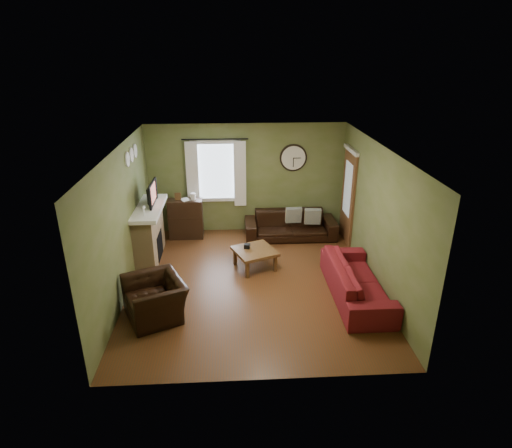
{
  "coord_description": "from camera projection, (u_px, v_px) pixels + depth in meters",
  "views": [
    {
      "loc": [
        -0.35,
        -7.14,
        4.19
      ],
      "look_at": [
        0.1,
        0.4,
        1.05
      ],
      "focal_mm": 30.0,
      "sensor_mm": 36.0,
      "label": 1
    }
  ],
  "objects": [
    {
      "name": "wall_back",
      "position": [
        246.0,
        179.0,
        10.11
      ],
      "size": [
        4.6,
        0.0,
        2.6
      ],
      "primitive_type": "cube",
      "color": "olive",
      "rests_on": "ground"
    },
    {
      "name": "wall_front",
      "position": [
        262.0,
        298.0,
        5.32
      ],
      "size": [
        4.6,
        0.0,
        2.6
      ],
      "primitive_type": "cube",
      "color": "olive",
      "rests_on": "ground"
    },
    {
      "name": "pillow_right",
      "position": [
        313.0,
        216.0,
        9.91
      ],
      "size": [
        0.38,
        0.15,
        0.38
      ],
      "primitive_type": "cube",
      "rotation": [
        0.0,
        0.0,
        -0.09
      ],
      "color": "gray",
      "rests_on": "sofa_brown"
    },
    {
      "name": "wine_glass_a",
      "position": [
        143.0,
        212.0,
        8.18
      ],
      "size": [
        0.06,
        0.06,
        0.18
      ],
      "primitive_type": null,
      "color": "white",
      "rests_on": "mantel"
    },
    {
      "name": "armchair",
      "position": [
        155.0,
        298.0,
        7.09
      ],
      "size": [
        1.24,
        1.3,
        0.66
      ],
      "primitive_type": "imported",
      "rotation": [
        0.0,
        0.0,
        -1.14
      ],
      "color": "black",
      "rests_on": "floor"
    },
    {
      "name": "book",
      "position": [
        181.0,
        200.0,
        9.74
      ],
      "size": [
        0.27,
        0.3,
        0.02
      ],
      "primitive_type": "imported",
      "rotation": [
        0.0,
        0.0,
        0.44
      ],
      "color": "brown",
      "rests_on": "bookshelf"
    },
    {
      "name": "wine_glass_b",
      "position": [
        144.0,
        210.0,
        8.25
      ],
      "size": [
        0.06,
        0.06,
        0.18
      ],
      "primitive_type": null,
      "color": "white",
      "rests_on": "mantel"
    },
    {
      "name": "wall_left",
      "position": [
        123.0,
        223.0,
        7.59
      ],
      "size": [
        0.0,
        5.2,
        2.6
      ],
      "primitive_type": "cube",
      "color": "olive",
      "rests_on": "ground"
    },
    {
      "name": "coffee_table",
      "position": [
        255.0,
        259.0,
        8.68
      ],
      "size": [
        1.0,
        1.0,
        0.41
      ],
      "primitive_type": null,
      "rotation": [
        0.0,
        0.0,
        0.39
      ],
      "color": "brown",
      "rests_on": "floor"
    },
    {
      "name": "window_pane",
      "position": [
        216.0,
        171.0,
        9.98
      ],
      "size": [
        1.0,
        0.02,
        1.3
      ],
      "primitive_type": null,
      "color": "silver",
      "rests_on": "wall_back"
    },
    {
      "name": "medallion_left",
      "position": [
        127.0,
        159.0,
        7.96
      ],
      "size": [
        0.28,
        0.28,
        0.03
      ],
      "primitive_type": "cylinder",
      "color": "white",
      "rests_on": "wall_left"
    },
    {
      "name": "sofa_red",
      "position": [
        357.0,
        280.0,
        7.65
      ],
      "size": [
        0.86,
        2.21,
        0.64
      ],
      "primitive_type": "imported",
      "rotation": [
        0.0,
        0.0,
        1.57
      ],
      "color": "maroon",
      "rests_on": "floor"
    },
    {
      "name": "medallion_mid",
      "position": [
        131.0,
        155.0,
        8.29
      ],
      "size": [
        0.28,
        0.28,
        0.03
      ],
      "primitive_type": "cylinder",
      "color": "white",
      "rests_on": "wall_left"
    },
    {
      "name": "curtain_rod",
      "position": [
        215.0,
        139.0,
        9.59
      ],
      "size": [
        0.03,
        0.03,
        1.5
      ],
      "primitive_type": "cylinder",
      "color": "black",
      "rests_on": "wall_back"
    },
    {
      "name": "door",
      "position": [
        348.0,
        197.0,
        9.64
      ],
      "size": [
        0.05,
        0.9,
        2.1
      ],
      "primitive_type": "cube",
      "color": "brown",
      "rests_on": "floor"
    },
    {
      "name": "tissue_box",
      "position": [
        247.0,
        248.0,
        8.68
      ],
      "size": [
        0.14,
        0.14,
        0.09
      ],
      "primitive_type": "cube",
      "rotation": [
        0.0,
        0.0,
        -0.22
      ],
      "color": "black",
      "rests_on": "coffee_table"
    },
    {
      "name": "curtain_left",
      "position": [
        192.0,
        175.0,
        9.87
      ],
      "size": [
        0.28,
        0.04,
        1.55
      ],
      "primitive_type": "cube",
      "color": "white",
      "rests_on": "wall_back"
    },
    {
      "name": "medallion_right",
      "position": [
        135.0,
        151.0,
        8.61
      ],
      "size": [
        0.28,
        0.28,
        0.03
      ],
      "primitive_type": "cylinder",
      "color": "white",
      "rests_on": "wall_left"
    },
    {
      "name": "fireplace",
      "position": [
        149.0,
        235.0,
        8.95
      ],
      "size": [
        0.4,
        1.4,
        1.1
      ],
      "primitive_type": "cube",
      "color": "tan",
      "rests_on": "floor"
    },
    {
      "name": "tv_screen",
      "position": [
        153.0,
        193.0,
        8.76
      ],
      "size": [
        0.02,
        0.62,
        0.36
      ],
      "primitive_type": "cube",
      "color": "#994C3F",
      "rests_on": "mantel"
    },
    {
      "name": "mantel",
      "position": [
        148.0,
        208.0,
        8.72
      ],
      "size": [
        0.58,
        1.6,
        0.08
      ],
      "primitive_type": "cube",
      "color": "white",
      "rests_on": "fireplace"
    },
    {
      "name": "wall_right",
      "position": [
        377.0,
        217.0,
        7.84
      ],
      "size": [
        0.0,
        5.2,
        2.6
      ],
      "primitive_type": "cube",
      "color": "olive",
      "rests_on": "ground"
    },
    {
      "name": "wall_clock",
      "position": [
        293.0,
        158.0,
        9.93
      ],
      "size": [
        0.64,
        0.06,
        0.64
      ],
      "primitive_type": null,
      "color": "white",
      "rests_on": "wall_back"
    },
    {
      "name": "firebox",
      "position": [
        159.0,
        245.0,
        9.05
      ],
      "size": [
        0.04,
        0.6,
        0.55
      ],
      "primitive_type": "cube",
      "color": "black",
      "rests_on": "fireplace"
    },
    {
      "name": "pillow_left",
      "position": [
        294.0,
        215.0,
        9.99
      ],
      "size": [
        0.37,
        0.12,
        0.37
      ],
      "primitive_type": "cube",
      "rotation": [
        0.0,
        0.0,
        0.03
      ],
      "color": "gray",
      "rests_on": "sofa_brown"
    },
    {
      "name": "floor",
      "position": [
        252.0,
        282.0,
        8.21
      ],
      "size": [
        4.6,
        5.2,
        0.0
      ],
      "primitive_type": "cube",
      "color": "#573119",
      "rests_on": "ground"
    },
    {
      "name": "curtain_right",
      "position": [
        240.0,
        174.0,
        9.94
      ],
      "size": [
        0.28,
        0.04,
        1.55
      ],
      "primitive_type": "cube",
      "color": "white",
      "rests_on": "wall_back"
    },
    {
      "name": "bookshelf",
      "position": [
        186.0,
        219.0,
        9.98
      ],
      "size": [
        0.79,
        0.34,
        0.94
      ],
      "primitive_type": null,
      "color": "black",
      "rests_on": "floor"
    },
    {
      "name": "sofa_brown",
      "position": [
        290.0,
        225.0,
        10.05
      ],
      "size": [
        2.12,
        0.83,
        0.62
      ],
      "primitive_type": "imported",
      "color": "black",
      "rests_on": "floor"
    },
    {
      "name": "ceiling",
      "position": [
        252.0,
        149.0,
        7.22
      ],
      "size": [
        4.6,
        5.2,
        0.0
      ],
      "primitive_type": "cube",
      "color": "white",
      "rests_on": "ground"
    },
    {
      "name": "tv",
      "position": [
        149.0,
        196.0,
        8.78
      ],
      "size": [
        0.08,
        0.6,
        0.35
      ],
      "primitive_type": "imported",
      "rotation": [
        0.0,
        0.0,
        1.57
      ],
      "color": "black",
      "rests_on": "mantel"
    }
  ]
}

